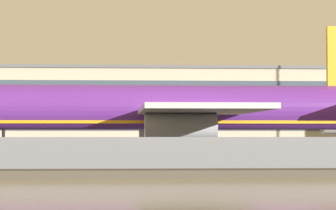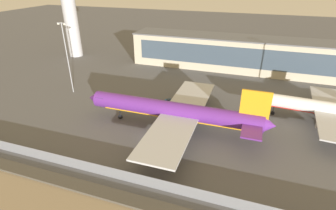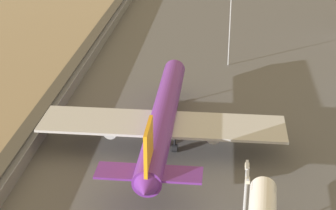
# 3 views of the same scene
# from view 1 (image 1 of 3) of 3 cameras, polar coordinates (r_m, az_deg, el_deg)

# --- Properties ---
(ground_plane) EXTENTS (500.00, 500.00, 0.00)m
(ground_plane) POSITION_cam_1_polar(r_m,az_deg,el_deg) (74.20, -3.52, -4.31)
(ground_plane) COLOR #565659
(shoreline_seawall) EXTENTS (320.00, 3.00, 0.50)m
(shoreline_seawall) POSITION_cam_1_polar(r_m,az_deg,el_deg) (53.71, -3.60, -4.91)
(shoreline_seawall) COLOR #474238
(shoreline_seawall) RESTS_ON ground
(perimeter_fence) EXTENTS (280.00, 0.10, 2.67)m
(perimeter_fence) POSITION_cam_1_polar(r_m,az_deg,el_deg) (58.17, -3.57, -3.62)
(perimeter_fence) COLOR slate
(perimeter_fence) RESTS_ON ground
(cargo_jet_purple) EXTENTS (51.91, 44.61, 14.15)m
(cargo_jet_purple) POSITION_cam_1_polar(r_m,az_deg,el_deg) (81.19, 0.31, -0.31)
(cargo_jet_purple) COLOR #602889
(cargo_jet_purple) RESTS_ON ground
(baggage_tug) EXTENTS (3.58, 2.84, 1.80)m
(baggage_tug) POSITION_cam_1_polar(r_m,az_deg,el_deg) (94.80, -4.10, -3.33)
(baggage_tug) COLOR #19519E
(baggage_tug) RESTS_ON ground
(terminal_building) EXTENTS (96.97, 15.46, 14.17)m
(terminal_building) POSITION_cam_1_polar(r_m,az_deg,el_deg) (138.52, 4.03, -0.32)
(terminal_building) COLOR #BCB299
(terminal_building) RESTS_ON ground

